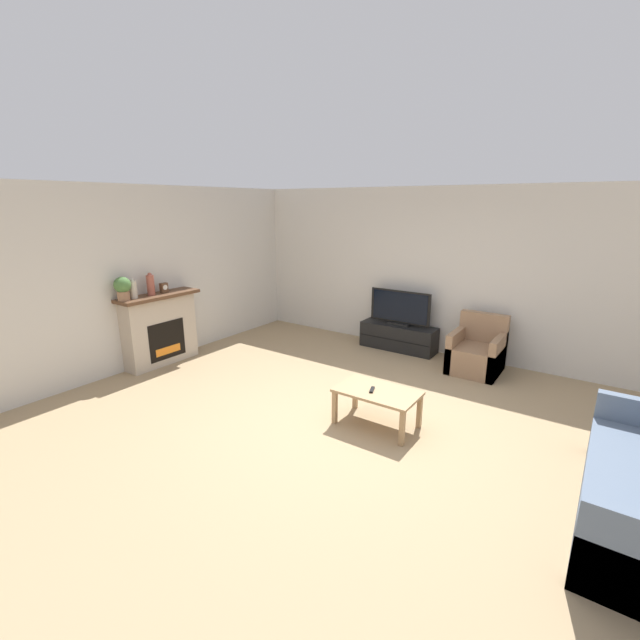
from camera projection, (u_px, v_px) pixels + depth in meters
ground_plane at (345, 421)px, 4.95m from camera, size 24.00×24.00×0.00m
wall_back at (442, 272)px, 6.93m from camera, size 12.00×0.06×2.70m
wall_left at (150, 276)px, 6.54m from camera, size 0.06×12.00×2.70m
fireplace at (160, 328)px, 6.60m from camera, size 0.43×1.25×1.11m
mantel_vase_left at (133, 289)px, 6.11m from camera, size 0.10×0.10×0.29m
mantel_vase_centre_left at (151, 285)px, 6.33m from camera, size 0.11×0.11×0.34m
mantel_clock at (164, 288)px, 6.53m from camera, size 0.08×0.11×0.15m
potted_plant at (123, 287)px, 5.98m from camera, size 0.23×0.23×0.34m
tv_stand at (398, 337)px, 7.32m from camera, size 1.29×0.42×0.44m
tv at (400, 309)px, 7.19m from camera, size 1.06×0.18×0.59m
armchair at (477, 353)px, 6.35m from camera, size 0.70×0.76×0.84m
coffee_table at (377, 395)px, 4.76m from camera, size 0.91×0.54×0.42m
remote at (372, 390)px, 4.74m from camera, size 0.08×0.15×0.02m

